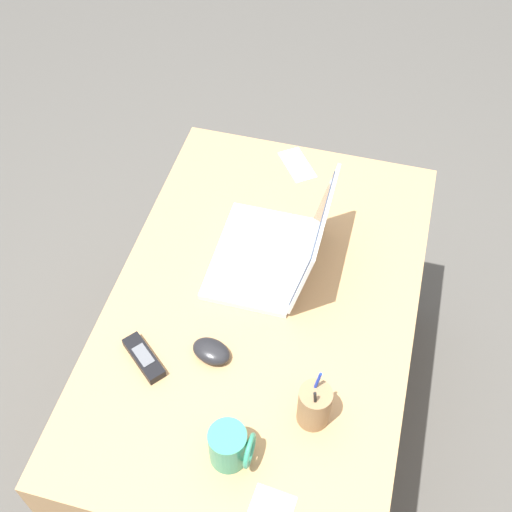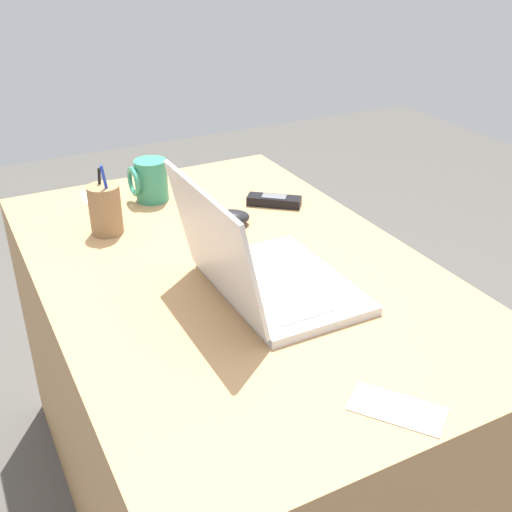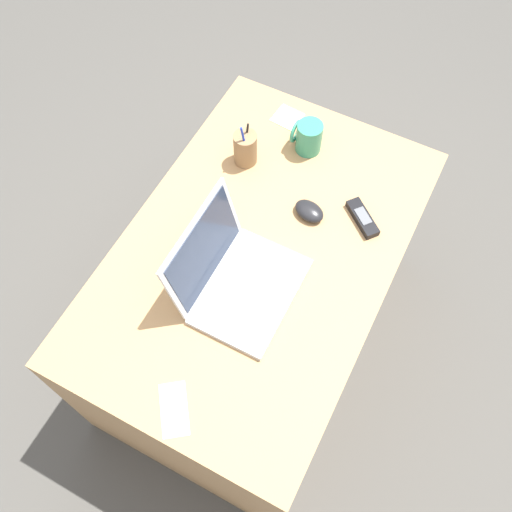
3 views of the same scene
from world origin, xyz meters
The scene contains 9 objects.
ground_plane centered at (0.00, 0.00, 0.00)m, with size 6.00×6.00×0.00m, color #4C4944.
desk centered at (0.00, 0.00, 0.36)m, with size 1.22×0.79×0.71m, color tan.
laptop centered at (-0.14, 0.00, 0.77)m, with size 0.34×0.29×0.25m.
computer_mouse centered at (0.18, -0.08, 0.73)m, with size 0.07×0.10×0.04m, color black.
coffee_mug_white centered at (0.42, 0.04, 0.77)m, with size 0.08×0.10×0.11m.
cordless_phone centered at (0.24, -0.24, 0.73)m, with size 0.12×0.14×0.03m.
pen_holder centered at (0.28, 0.19, 0.77)m, with size 0.08×0.08×0.17m.
paper_note_near_laptop centered at (-0.53, -0.02, 0.72)m, with size 0.14×0.07×0.00m, color white.
paper_note_left centered at (0.51, 0.15, 0.72)m, with size 0.09×0.09×0.00m, color white.
Camera 1 is at (0.97, 0.24, 2.16)m, focal length 47.07 mm.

